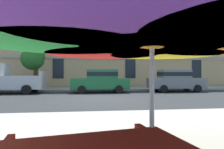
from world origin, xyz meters
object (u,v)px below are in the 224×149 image
sedan_gray (175,80)px  street_tree_left (34,59)px  sedan_green (101,80)px  patio_umbrella (152,32)px  pickup_silver (5,80)px

sedan_gray → street_tree_left: (-11.83, 2.82, 1.86)m
sedan_green → street_tree_left: size_ratio=1.16×
sedan_green → street_tree_left: 6.68m
sedan_gray → sedan_green: bearing=180.0°
sedan_green → patio_umbrella: size_ratio=1.10×
sedan_green → pickup_silver: bearing=180.0°
street_tree_left → patio_umbrella: bearing=-70.0°
sedan_gray → patio_umbrella: patio_umbrella is taller
pickup_silver → sedan_gray: bearing=-0.0°
pickup_silver → street_tree_left: street_tree_left is taller
pickup_silver → patio_umbrella: bearing=-61.4°
sedan_gray → patio_umbrella: bearing=-116.0°
pickup_silver → patio_umbrella: (6.92, -12.70, 0.91)m
street_tree_left → patio_umbrella: street_tree_left is taller
sedan_green → sedan_gray: 6.07m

